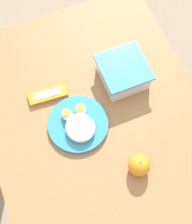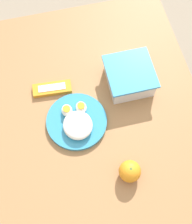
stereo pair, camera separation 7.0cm
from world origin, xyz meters
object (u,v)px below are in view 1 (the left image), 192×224
food_container (123,73)px  candy_bar (48,95)px  rice_plate (78,124)px  orange_fruit (139,165)px

food_container → candy_bar: 0.30m
rice_plate → candy_bar: size_ratio=1.47×
orange_fruit → rice_plate: bearing=-148.9°
orange_fruit → candy_bar: 0.43m
food_container → orange_fruit: (0.35, -0.10, -0.00)m
orange_fruit → rice_plate: size_ratio=0.34×
food_container → candy_bar: bearing=-96.9°
food_container → candy_bar: (-0.04, -0.29, -0.03)m
candy_bar → food_container: bearing=83.1°
food_container → candy_bar: size_ratio=1.17×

